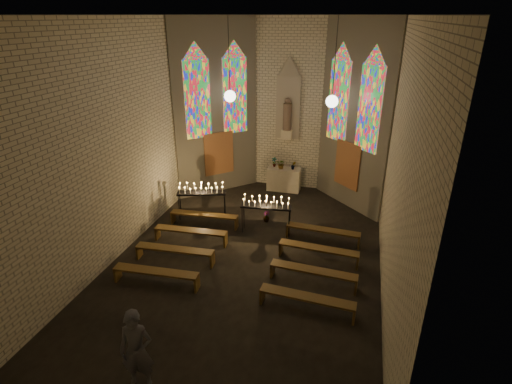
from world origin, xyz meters
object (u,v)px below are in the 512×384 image
Objects in this scene: votive_stand_left at (201,190)px; votive_stand_right at (266,204)px; altar at (284,179)px; visitor at (137,350)px; aisle_flower_pot at (266,216)px.

votive_stand_left reaches higher than votive_stand_right.
visitor is at bearing -94.45° from altar.
votive_stand_right reaches higher than aisle_flower_pot.
votive_stand_right is at bearing -27.08° from votive_stand_left.
altar is 10.67m from visitor.
visitor is (-0.97, -6.82, -0.17)m from votive_stand_right.
votive_stand_right is (0.17, -0.78, 0.89)m from aisle_flower_pot.
votive_stand_left is (-2.41, -3.37, 0.62)m from altar.
votive_stand_left is 7.44m from visitor.
visitor reaches higher than aisle_flower_pot.
altar reaches higher than aisle_flower_pot.
visitor is at bearing -103.63° from votive_stand_right.
visitor is (-0.83, -10.63, 0.42)m from altar.
votive_stand_right is (2.55, -0.44, -0.03)m from votive_stand_left.
altar is 3.49× the size of aisle_flower_pot.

